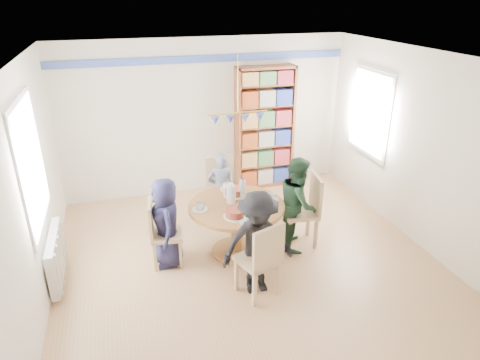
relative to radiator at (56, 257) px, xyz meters
name	(u,v)px	position (x,y,z in m)	size (l,w,h in m)	color
ground	(248,262)	(2.42, -0.30, -0.35)	(5.00, 5.00, 0.00)	tan
room_shell	(212,129)	(2.16, 0.57, 1.30)	(5.00, 5.00, 5.00)	white
radiator	(56,257)	(0.00, 0.00, 0.00)	(0.12, 1.00, 0.60)	silver
dining_table	(237,217)	(2.33, -0.02, 0.21)	(1.30, 1.30, 0.75)	brown
chair_left	(160,230)	(1.30, 0.00, 0.16)	(0.45, 0.45, 0.92)	tan
chair_right	(307,207)	(3.35, -0.06, 0.23)	(0.53, 0.53, 1.05)	tan
chair_far	(221,186)	(2.38, 1.02, 0.21)	(0.48, 0.48, 1.02)	tan
chair_near	(262,257)	(2.35, -1.02, 0.20)	(0.56, 0.56, 1.00)	tan
person_left	(166,223)	(1.38, -0.01, 0.27)	(0.60, 0.39, 1.23)	#161632
person_right	(298,203)	(3.21, -0.07, 0.32)	(0.65, 0.51, 1.34)	#172F1D
person_far	(221,189)	(2.33, 0.84, 0.24)	(0.43, 0.28, 1.17)	gray
person_near	(257,243)	(2.34, -0.88, 0.31)	(0.86, 0.49, 1.33)	black
bookshelf	(264,129)	(3.45, 2.04, 0.74)	(1.05, 0.32, 2.21)	brown
tableware	(234,200)	(2.31, 0.00, 0.47)	(1.21, 1.21, 0.32)	white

